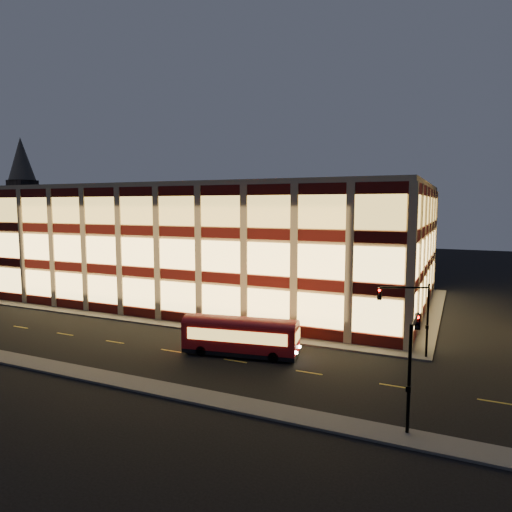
% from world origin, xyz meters
% --- Properties ---
extents(ground, '(200.00, 200.00, 0.00)m').
position_xyz_m(ground, '(0.00, 0.00, 0.00)').
color(ground, black).
rests_on(ground, ground).
extents(sidewalk_office_south, '(54.00, 2.00, 0.15)m').
position_xyz_m(sidewalk_office_south, '(-3.00, 1.00, 0.07)').
color(sidewalk_office_south, '#514F4C').
rests_on(sidewalk_office_south, ground).
extents(sidewalk_office_east, '(2.00, 30.00, 0.15)m').
position_xyz_m(sidewalk_office_east, '(23.00, 17.00, 0.07)').
color(sidewalk_office_east, '#514F4C').
rests_on(sidewalk_office_east, ground).
extents(sidewalk_near, '(100.00, 2.00, 0.15)m').
position_xyz_m(sidewalk_near, '(0.00, -13.00, 0.07)').
color(sidewalk_near, '#514F4C').
rests_on(sidewalk_near, ground).
extents(office_building, '(50.45, 30.45, 14.50)m').
position_xyz_m(office_building, '(-2.91, 16.91, 7.25)').
color(office_building, tan).
rests_on(office_building, ground).
extents(church_tower, '(5.00, 5.00, 18.00)m').
position_xyz_m(church_tower, '(-70.00, 40.00, 9.00)').
color(church_tower, '#2D2621').
rests_on(church_tower, ground).
extents(church_spire, '(6.00, 6.00, 10.00)m').
position_xyz_m(church_spire, '(-70.00, 40.00, 23.00)').
color(church_spire, '#4C473F').
rests_on(church_spire, church_tower).
extents(traffic_signal_far, '(3.79, 1.87, 6.00)m').
position_xyz_m(traffic_signal_far, '(22.21, 0.24, 4.11)').
color(traffic_signal_far, black).
rests_on(traffic_signal_far, ground).
extents(traffic_signal_near, '(0.32, 4.45, 6.00)m').
position_xyz_m(traffic_signal_near, '(23.50, -11.03, 4.13)').
color(traffic_signal_near, black).
rests_on(traffic_signal_near, ground).
extents(trolley_bus, '(9.57, 3.79, 3.16)m').
position_xyz_m(trolley_bus, '(9.71, -4.51, 1.75)').
color(trolley_bus, '#A1080D').
rests_on(trolley_bus, ground).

